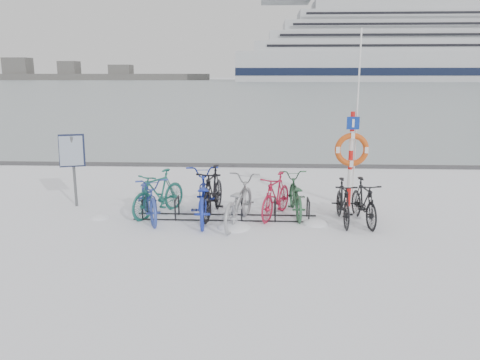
{
  "coord_description": "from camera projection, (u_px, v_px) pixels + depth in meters",
  "views": [
    {
      "loc": [
        0.78,
        -9.84,
        3.1
      ],
      "look_at": [
        0.28,
        0.6,
        0.73
      ],
      "focal_mm": 35.0,
      "sensor_mm": 36.0,
      "label": 1
    }
  ],
  "objects": [
    {
      "name": "cruise_ferry",
      "position": [
        403.0,
        51.0,
        204.53
      ],
      "size": [
        148.07,
        27.9,
        48.65
      ],
      "color": "silver",
      "rests_on": "ground"
    },
    {
      "name": "bike_2",
      "position": [
        202.0,
        195.0,
        10.13
      ],
      "size": [
        0.95,
        2.17,
        1.1
      ],
      "primitive_type": "imported",
      "rotation": [
        0.0,
        0.0,
        3.25
      ],
      "color": "#1A2FAB",
      "rests_on": "ground"
    },
    {
      "name": "bike_7",
      "position": [
        343.0,
        200.0,
        9.96
      ],
      "size": [
        0.45,
        1.58,
        0.95
      ],
      "primitive_type": "imported",
      "rotation": [
        0.0,
        0.0,
        -0.0
      ],
      "color": "black",
      "rests_on": "ground"
    },
    {
      "name": "ground",
      "position": [
        226.0,
        218.0,
        10.31
      ],
      "size": [
        900.0,
        900.0,
        0.0
      ],
      "primitive_type": "plane",
      "color": "white",
      "rests_on": "ground"
    },
    {
      "name": "bike_rack",
      "position": [
        226.0,
        210.0,
        10.27
      ],
      "size": [
        4.0,
        0.48,
        0.46
      ],
      "color": "black",
      "rests_on": "ground"
    },
    {
      "name": "bike_0",
      "position": [
        149.0,
        195.0,
        10.24
      ],
      "size": [
        1.35,
        2.05,
        1.02
      ],
      "primitive_type": "imported",
      "rotation": [
        0.0,
        0.0,
        0.38
      ],
      "color": "#2E439D",
      "rests_on": "ground"
    },
    {
      "name": "bike_8",
      "position": [
        364.0,
        200.0,
        9.93
      ],
      "size": [
        0.64,
        1.66,
        0.97
      ],
      "primitive_type": "imported",
      "rotation": [
        0.0,
        0.0,
        0.12
      ],
      "color": "black",
      "rests_on": "ground"
    },
    {
      "name": "lifebuoy_station",
      "position": [
        352.0,
        150.0,
        10.9
      ],
      "size": [
        0.79,
        0.23,
        4.11
      ],
      "color": "red",
      "rests_on": "ground"
    },
    {
      "name": "bike_1",
      "position": [
        159.0,
        192.0,
        10.52
      ],
      "size": [
        1.26,
        1.75,
        1.04
      ],
      "primitive_type": "imported",
      "rotation": [
        0.0,
        0.0,
        -0.5
      ],
      "color": "#1C5E52",
      "rests_on": "ground"
    },
    {
      "name": "ice_sheet",
      "position": [
        260.0,
        84.0,
        161.32
      ],
      "size": [
        400.0,
        298.0,
        0.02
      ],
      "primitive_type": "cube",
      "color": "#9CA9B0",
      "rests_on": "ground"
    },
    {
      "name": "bike_6",
      "position": [
        295.0,
        194.0,
        10.54
      ],
      "size": [
        0.74,
        1.83,
        0.94
      ],
      "primitive_type": "imported",
      "rotation": [
        0.0,
        0.0,
        3.2
      ],
      "color": "#285435",
      "rests_on": "ground"
    },
    {
      "name": "snow_drifts",
      "position": [
        248.0,
        221.0,
        10.13
      ],
      "size": [
        6.28,
        1.85,
        0.24
      ],
      "color": "white",
      "rests_on": "ground"
    },
    {
      "name": "bike_5",
      "position": [
        276.0,
        194.0,
        10.37
      ],
      "size": [
        1.07,
        1.72,
        1.0
      ],
      "primitive_type": "imported",
      "rotation": [
        0.0,
        0.0,
        -0.39
      ],
      "color": "#AA1735",
      "rests_on": "ground"
    },
    {
      "name": "bike_4",
      "position": [
        238.0,
        200.0,
        9.86
      ],
      "size": [
        1.11,
        2.07,
        1.03
      ],
      "primitive_type": "imported",
      "rotation": [
        0.0,
        0.0,
        2.92
      ],
      "color": "#97999E",
      "rests_on": "ground"
    },
    {
      "name": "quay_edge",
      "position": [
        239.0,
        165.0,
        16.04
      ],
      "size": [
        400.0,
        0.25,
        0.1
      ],
      "primitive_type": "cube",
      "color": "#3F3F42",
      "rests_on": "ground"
    },
    {
      "name": "shoreline",
      "position": [
        49.0,
        75.0,
        268.68
      ],
      "size": [
        180.0,
        12.0,
        9.5
      ],
      "color": "#525252",
      "rests_on": "ground"
    },
    {
      "name": "info_board",
      "position": [
        72.0,
        155.0,
        10.97
      ],
      "size": [
        0.62,
        0.38,
        1.74
      ],
      "rotation": [
        0.0,
        0.0,
        0.3
      ],
      "color": "#595B5E",
      "rests_on": "ground"
    },
    {
      "name": "bike_3",
      "position": [
        213.0,
        190.0,
        10.45
      ],
      "size": [
        0.75,
        1.93,
        1.13
      ],
      "primitive_type": "imported",
      "rotation": [
        0.0,
        0.0,
        -0.12
      ],
      "color": "black",
      "rests_on": "ground"
    }
  ]
}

